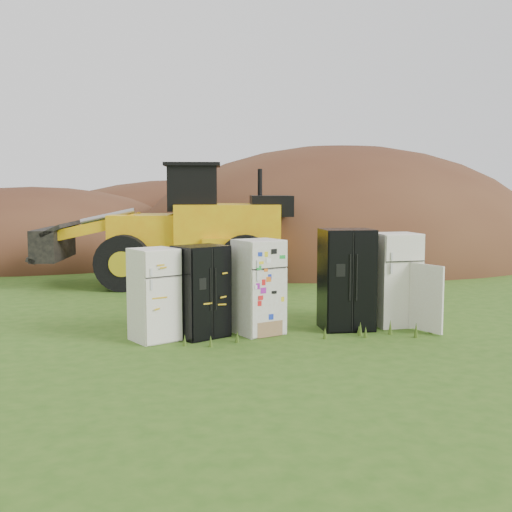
{
  "coord_description": "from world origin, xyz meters",
  "views": [
    {
      "loc": [
        -3.75,
        -11.63,
        2.76
      ],
      "look_at": [
        -0.05,
        2.0,
        1.28
      ],
      "focal_mm": 45.0,
      "sensor_mm": 36.0,
      "label": 1
    }
  ],
  "objects_px": {
    "fridge_black_side": "(201,291)",
    "wheel_loader": "(163,224)",
    "fridge_black_right": "(346,279)",
    "fridge_open_door": "(395,279)",
    "fridge_sticker": "(259,287)",
    "fridge_leftmost": "(154,295)"
  },
  "relations": [
    {
      "from": "fridge_sticker",
      "to": "fridge_open_door",
      "type": "relative_size",
      "value": 0.96
    },
    {
      "from": "fridge_leftmost",
      "to": "fridge_black_side",
      "type": "bearing_deg",
      "value": -18.57
    },
    {
      "from": "wheel_loader",
      "to": "fridge_leftmost",
      "type": "bearing_deg",
      "value": -86.03
    },
    {
      "from": "fridge_leftmost",
      "to": "fridge_black_right",
      "type": "bearing_deg",
      "value": -22.18
    },
    {
      "from": "wheel_loader",
      "to": "fridge_open_door",
      "type": "bearing_deg",
      "value": -48.35
    },
    {
      "from": "fridge_sticker",
      "to": "wheel_loader",
      "type": "distance_m",
      "value": 6.97
    },
    {
      "from": "fridge_black_side",
      "to": "fridge_black_right",
      "type": "relative_size",
      "value": 0.87
    },
    {
      "from": "fridge_black_side",
      "to": "wheel_loader",
      "type": "distance_m",
      "value": 6.9
    },
    {
      "from": "fridge_sticker",
      "to": "fridge_black_right",
      "type": "distance_m",
      "value": 1.78
    },
    {
      "from": "fridge_black_side",
      "to": "fridge_sticker",
      "type": "bearing_deg",
      "value": -24.95
    },
    {
      "from": "fridge_sticker",
      "to": "wheel_loader",
      "type": "xyz_separation_m",
      "value": [
        -0.98,
        6.85,
        0.85
      ]
    },
    {
      "from": "fridge_sticker",
      "to": "fridge_open_door",
      "type": "xyz_separation_m",
      "value": [
        2.87,
        0.01,
        0.04
      ]
    },
    {
      "from": "fridge_sticker",
      "to": "fridge_open_door",
      "type": "distance_m",
      "value": 2.88
    },
    {
      "from": "fridge_black_side",
      "to": "fridge_black_right",
      "type": "bearing_deg",
      "value": -25.87
    },
    {
      "from": "fridge_sticker",
      "to": "fridge_black_side",
      "type": "bearing_deg",
      "value": 162.52
    },
    {
      "from": "fridge_leftmost",
      "to": "wheel_loader",
      "type": "distance_m",
      "value": 7.03
    },
    {
      "from": "fridge_black_right",
      "to": "fridge_open_door",
      "type": "relative_size",
      "value": 1.06
    },
    {
      "from": "fridge_black_right",
      "to": "wheel_loader",
      "type": "height_order",
      "value": "wheel_loader"
    },
    {
      "from": "fridge_sticker",
      "to": "fridge_black_right",
      "type": "xyz_separation_m",
      "value": [
        1.78,
        -0.06,
        0.09
      ]
    },
    {
      "from": "fridge_open_door",
      "to": "fridge_black_side",
      "type": "bearing_deg",
      "value": -178.85
    },
    {
      "from": "fridge_leftmost",
      "to": "fridge_black_right",
      "type": "relative_size",
      "value": 0.85
    },
    {
      "from": "fridge_black_right",
      "to": "fridge_sticker",
      "type": "bearing_deg",
      "value": -175.22
    }
  ]
}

